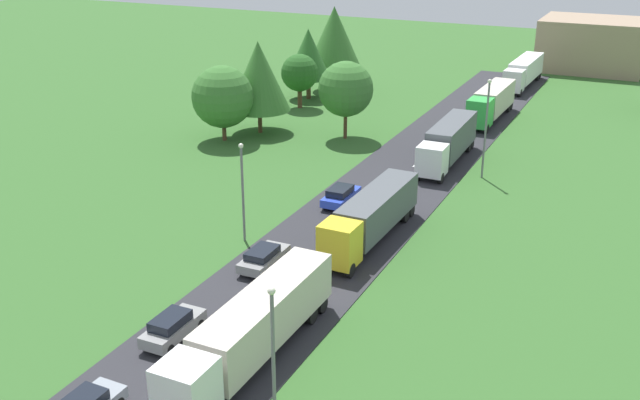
% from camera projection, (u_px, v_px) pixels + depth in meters
% --- Properties ---
extents(road, '(10.00, 140.00, 0.06)m').
position_uv_depth(road, '(302.00, 269.00, 50.57)').
color(road, '#2B2B30').
rests_on(road, ground).
extents(lane_marking_centre, '(0.16, 123.57, 0.01)m').
position_uv_depth(lane_marking_centre, '(286.00, 284.00, 48.53)').
color(lane_marking_centre, white).
rests_on(lane_marking_centre, road).
extents(truck_lead, '(2.60, 14.53, 3.52)m').
position_uv_depth(truck_lead, '(253.00, 327.00, 39.62)').
color(truck_lead, white).
rests_on(truck_lead, road).
extents(truck_second, '(2.75, 13.08, 3.42)m').
position_uv_depth(truck_second, '(371.00, 215.00, 54.15)').
color(truck_second, yellow).
rests_on(truck_second, road).
extents(truck_third, '(2.65, 12.66, 3.75)m').
position_uv_depth(truck_third, '(448.00, 141.00, 70.73)').
color(truck_third, white).
rests_on(truck_third, road).
extents(truck_fourth, '(2.73, 12.64, 3.63)m').
position_uv_depth(truck_fourth, '(491.00, 102.00, 85.03)').
color(truck_fourth, green).
rests_on(truck_fourth, road).
extents(truck_fifth, '(2.85, 13.63, 3.59)m').
position_uv_depth(truck_fifth, '(524.00, 71.00, 101.02)').
color(truck_fifth, white).
rests_on(truck_fifth, road).
extents(car_second, '(1.73, 4.30, 1.57)m').
position_uv_depth(car_second, '(173.00, 327.00, 42.05)').
color(car_second, gray).
rests_on(car_second, road).
extents(car_third, '(1.89, 4.41, 1.44)m').
position_uv_depth(car_third, '(264.00, 257.00, 50.45)').
color(car_third, gray).
rests_on(car_third, road).
extents(car_fourth, '(1.90, 4.36, 1.54)m').
position_uv_depth(car_fourth, '(341.00, 195.00, 61.15)').
color(car_fourth, blue).
rests_on(car_fourth, road).
extents(lamppost_lead, '(0.36, 0.36, 7.70)m').
position_uv_depth(lamppost_lead, '(273.00, 354.00, 33.31)').
color(lamppost_lead, slate).
rests_on(lamppost_lead, ground).
extents(lamppost_second, '(0.36, 0.36, 7.48)m').
position_uv_depth(lamppost_second, '(243.00, 187.00, 53.45)').
color(lamppost_second, slate).
rests_on(lamppost_second, ground).
extents(lamppost_third, '(0.36, 0.36, 9.04)m').
position_uv_depth(lamppost_third, '(486.00, 124.00, 65.86)').
color(lamppost_third, slate).
rests_on(lamppost_third, ground).
extents(tree_oak, '(4.47, 4.47, 6.54)m').
position_uv_depth(tree_oak, '(300.00, 73.00, 89.55)').
color(tree_oak, '#513823').
rests_on(tree_oak, ground).
extents(tree_birch, '(6.43, 6.43, 7.87)m').
position_uv_depth(tree_birch, '(223.00, 97.00, 76.80)').
color(tree_birch, '#513823').
rests_on(tree_birch, ground).
extents(tree_maple, '(6.68, 6.68, 9.87)m').
position_uv_depth(tree_maple, '(259.00, 76.00, 78.95)').
color(tree_maple, '#513823').
rests_on(tree_maple, ground).
extents(tree_pine, '(5.66, 5.66, 8.84)m').
position_uv_depth(tree_pine, '(308.00, 54.00, 93.35)').
color(tree_pine, '#513823').
rests_on(tree_pine, ground).
extents(tree_ash, '(5.76, 5.76, 8.19)m').
position_uv_depth(tree_ash, '(346.00, 89.00, 77.23)').
color(tree_ash, '#513823').
rests_on(tree_ash, ground).
extents(tree_lime, '(6.76, 6.76, 10.97)m').
position_uv_depth(tree_lime, '(334.00, 35.00, 97.31)').
color(tree_lime, '#513823').
rests_on(tree_lime, ground).
extents(distant_building, '(14.75, 12.02, 7.50)m').
position_uv_depth(distant_building, '(592.00, 44.00, 110.95)').
color(distant_building, '#9E846B').
rests_on(distant_building, ground).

